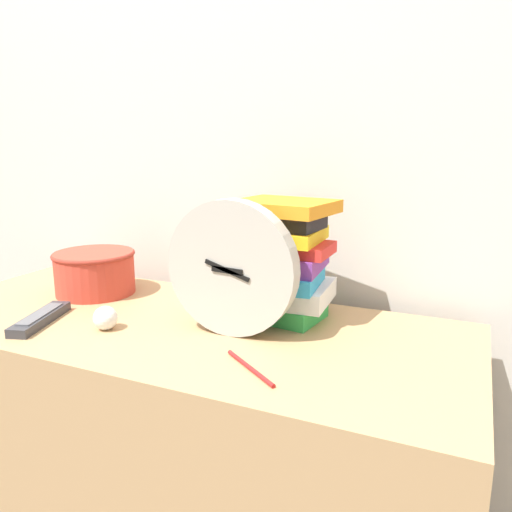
% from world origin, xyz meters
% --- Properties ---
extents(wall_back, '(6.00, 0.04, 2.40)m').
position_xyz_m(wall_back, '(0.00, 0.61, 1.20)').
color(wall_back, beige).
rests_on(wall_back, ground_plane).
extents(desk, '(1.30, 0.54, 0.71)m').
position_xyz_m(desk, '(0.00, 0.27, 0.36)').
color(desk, tan).
rests_on(desk, ground_plane).
extents(desk_clock, '(0.29, 0.04, 0.29)m').
position_xyz_m(desk_clock, '(0.15, 0.26, 0.85)').
color(desk_clock, '#B7B2A8').
rests_on(desk_clock, desk).
extents(book_stack, '(0.26, 0.21, 0.27)m').
position_xyz_m(book_stack, '(0.20, 0.40, 0.85)').
color(book_stack, green).
rests_on(book_stack, desk).
extents(basket, '(0.21, 0.21, 0.11)m').
position_xyz_m(basket, '(-0.32, 0.37, 0.77)').
color(basket, '#C63D2D').
rests_on(basket, desk).
extents(tv_remote, '(0.10, 0.20, 0.02)m').
position_xyz_m(tv_remote, '(-0.27, 0.14, 0.72)').
color(tv_remote, '#333338').
rests_on(tv_remote, desk).
extents(crumpled_paper_ball, '(0.05, 0.05, 0.05)m').
position_xyz_m(crumpled_paper_ball, '(-0.11, 0.17, 0.74)').
color(crumpled_paper_ball, white).
rests_on(crumpled_paper_ball, desk).
extents(pen, '(0.13, 0.10, 0.01)m').
position_xyz_m(pen, '(0.26, 0.12, 0.72)').
color(pen, '#B21E1E').
rests_on(pen, desk).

